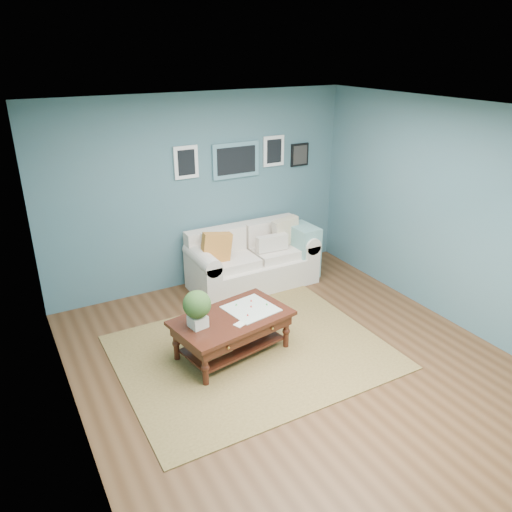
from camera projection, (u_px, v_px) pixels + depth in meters
room_shell at (299, 249)px, 5.01m from camera, size 5.00×5.02×2.70m
area_rug at (252, 352)px, 5.72m from camera, size 2.95×2.36×0.01m
loveseat at (256, 259)px, 7.25m from camera, size 1.85×0.84×0.95m
coffee_table at (227, 325)px, 5.52m from camera, size 1.40×0.96×0.90m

